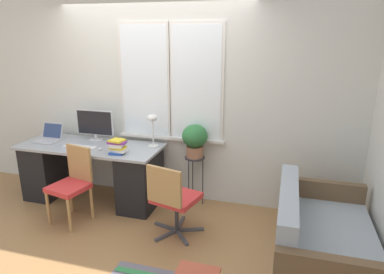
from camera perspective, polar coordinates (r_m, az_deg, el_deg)
ground_plane at (r=4.26m, az=-9.61°, el=-13.53°), size 14.00×14.00×0.00m
wall_back_with_window at (r=4.48m, az=-5.95°, el=6.70°), size 9.00×0.12×2.70m
desk at (r=4.70m, az=-16.27°, el=-5.48°), size 1.85×0.72×0.76m
laptop at (r=4.94m, az=-22.77°, el=-0.06°), size 0.30×0.29×0.22m
monitor at (r=4.73m, az=-15.88°, el=2.03°), size 0.53×0.18×0.41m
keyboard at (r=4.53m, az=-18.20°, el=-1.58°), size 0.43×0.12×0.02m
mouse at (r=4.35m, az=-15.03°, el=-1.93°), size 0.04×0.06×0.03m
desk_lamp at (r=4.29m, az=-6.60°, el=2.49°), size 0.13×0.13×0.42m
book_stack at (r=4.16m, az=-12.35°, el=-1.56°), size 0.23×0.18×0.17m
desk_chair_wooden at (r=4.25m, az=-19.36°, el=-7.14°), size 0.47×0.48×0.88m
office_chair_swivel at (r=3.73m, az=-3.19°, el=-10.11°), size 0.58×0.59×0.85m
couch_loveseat at (r=3.45m, az=20.51°, el=-16.77°), size 0.85×1.44×0.81m
plant_stand at (r=4.35m, az=0.46°, el=-4.34°), size 0.25×0.25×0.65m
potted_plant at (r=4.25m, az=0.47°, el=-0.30°), size 0.32×0.32×0.42m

